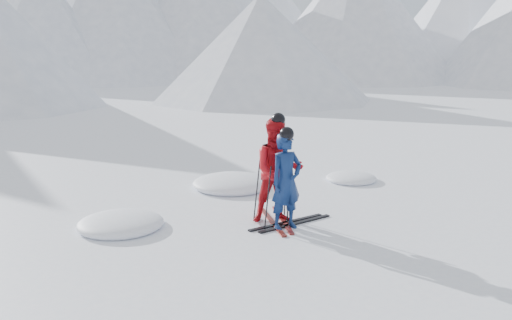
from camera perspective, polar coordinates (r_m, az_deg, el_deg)
ground at (r=11.35m, az=7.76°, el=-5.01°), size 160.00×160.00×0.00m
mountain_range at (r=45.42m, az=-17.97°, el=15.57°), size 106.15×62.94×15.53m
skier_blue at (r=9.77m, az=3.20°, el=-2.27°), size 0.65×0.42×1.77m
skier_red at (r=10.13m, az=2.32°, el=-1.17°), size 1.18×1.07×1.97m
pole_blue_left at (r=9.79m, az=1.25°, el=-4.01°), size 0.12×0.08×1.18m
pole_blue_right at (r=10.19m, az=3.45°, el=-3.41°), size 0.12×0.07×1.18m
pole_red_left at (r=10.24m, az=0.12°, el=-2.92°), size 0.13×0.10×1.31m
pole_red_right at (r=10.50m, az=3.14°, el=-2.56°), size 0.13×0.09×1.31m
ski_worn_left at (r=10.32m, az=1.73°, el=-6.52°), size 0.70×1.62×0.03m
ski_worn_right at (r=10.46m, az=2.81°, el=-6.29°), size 0.81×1.58×0.03m
ski_loose_a at (r=10.30m, az=3.20°, el=-6.58°), size 1.70×0.11×0.03m
ski_loose_b at (r=10.24m, az=4.16°, el=-6.69°), size 1.70×0.17×0.03m
snow_lumps at (r=12.10m, az=-3.35°, el=-3.86°), size 7.47×3.09×0.41m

